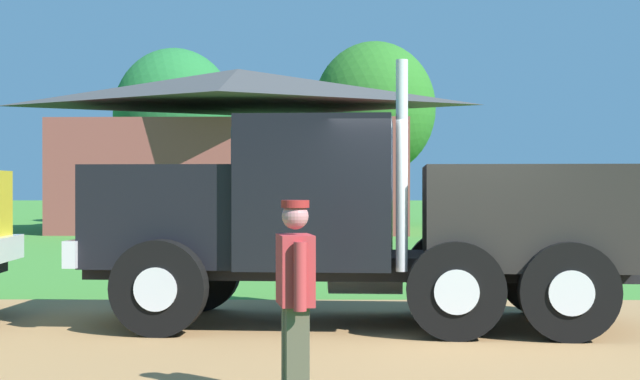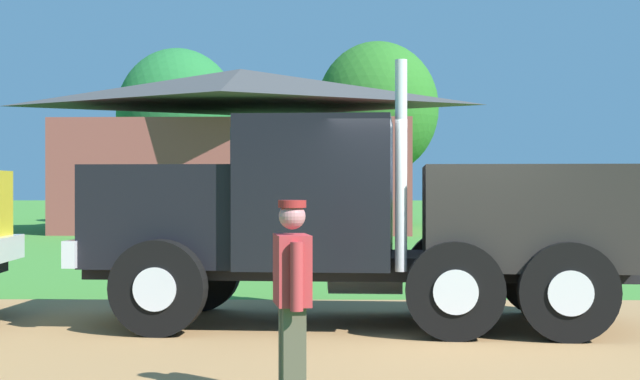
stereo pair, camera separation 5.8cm
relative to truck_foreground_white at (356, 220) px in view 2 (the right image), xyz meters
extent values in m
plane|color=#3E7F2E|center=(0.89, -0.88, -1.30)|extent=(200.00, 200.00, 0.00)
cube|color=#A17748|center=(0.89, -0.88, -1.30)|extent=(120.00, 6.88, 0.01)
cube|color=black|center=(0.07, -0.02, -0.55)|extent=(6.78, 2.03, 0.28)
cube|color=black|center=(-2.32, 0.16, 0.07)|extent=(2.03, 2.15, 1.24)
cube|color=silver|center=(-3.31, 0.24, -0.37)|extent=(0.32, 2.21, 0.32)
cube|color=black|center=(-0.47, 0.02, 0.36)|extent=(1.99, 2.43, 1.82)
cube|color=#2D3D4C|center=(-1.40, 0.09, 0.72)|extent=(0.18, 1.92, 0.80)
cylinder|color=silver|center=(0.49, -0.96, 0.67)|extent=(0.14, 0.14, 2.44)
cylinder|color=silver|center=(0.63, 0.86, 0.67)|extent=(0.14, 0.14, 2.44)
cylinder|color=silver|center=(0.15, 0.99, -0.77)|extent=(1.04, 0.59, 0.52)
cube|color=black|center=(2.02, -0.16, 0.06)|extent=(2.54, 2.48, 1.23)
cylinder|color=black|center=(-2.31, -0.99, -0.74)|extent=(1.14, 0.38, 1.12)
cylinder|color=silver|center=(-2.32, -1.15, -0.74)|extent=(0.50, 0.08, 0.50)
cylinder|color=black|center=(-2.14, 1.30, -0.74)|extent=(1.14, 0.38, 1.12)
cylinder|color=silver|center=(-2.13, 1.46, -0.74)|extent=(0.50, 0.08, 0.50)
cylinder|color=black|center=(2.32, -1.34, -0.74)|extent=(1.14, 0.38, 1.12)
cylinder|color=silver|center=(2.31, -1.50, -0.74)|extent=(0.50, 0.08, 0.50)
cylinder|color=black|center=(2.49, 0.96, -0.74)|extent=(1.14, 0.38, 1.12)
cylinder|color=silver|center=(2.51, 1.12, -0.74)|extent=(0.50, 0.08, 0.50)
cylinder|color=black|center=(1.08, -1.25, -0.74)|extent=(1.14, 0.38, 1.12)
cylinder|color=silver|center=(1.06, -1.40, -0.74)|extent=(0.50, 0.08, 0.50)
cylinder|color=black|center=(1.25, 1.05, -0.74)|extent=(1.14, 0.38, 1.12)
cylinder|color=silver|center=(1.26, 1.21, -0.74)|extent=(0.50, 0.08, 0.50)
cube|color=#B22D33|center=(-0.62, -4.42, -0.23)|extent=(0.33, 0.51, 0.56)
sphere|color=#B66E73|center=(-0.62, -4.42, 0.19)|extent=(0.21, 0.21, 0.21)
cylinder|color=maroon|center=(-0.62, -4.42, 0.29)|extent=(0.22, 0.22, 0.06)
cube|color=brown|center=(-0.61, -4.53, -0.91)|extent=(0.20, 0.19, 0.79)
cube|color=brown|center=(-0.64, -4.32, -0.91)|extent=(0.20, 0.19, 0.79)
cylinder|color=#B22D33|center=(-0.58, -4.71, -0.26)|extent=(0.10, 0.10, 0.53)
cylinder|color=#B22D33|center=(-0.67, -4.14, -0.26)|extent=(0.10, 0.10, 0.53)
cube|color=brown|center=(-3.78, 24.83, 0.74)|extent=(12.80, 8.00, 4.09)
pyramid|color=#3F3F3F|center=(-3.78, 24.83, 4.18)|extent=(13.44, 8.40, 1.40)
cube|color=black|center=(-5.76, 21.00, -0.20)|extent=(1.80, 0.10, 2.20)
cylinder|color=#513823|center=(-7.33, 31.94, 0.07)|extent=(0.44, 0.44, 2.74)
ellipsoid|color=#216A2F|center=(-7.33, 31.94, 3.64)|extent=(5.52, 5.52, 6.07)
cylinder|color=#513823|center=(1.75, 31.39, 0.19)|extent=(0.44, 0.44, 2.99)
ellipsoid|color=#286820|center=(1.75, 31.39, 3.88)|extent=(5.47, 5.47, 6.02)
camera|label=1|loc=(-0.37, -12.14, 0.44)|focal=54.49mm
camera|label=2|loc=(-0.31, -12.14, 0.44)|focal=54.49mm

